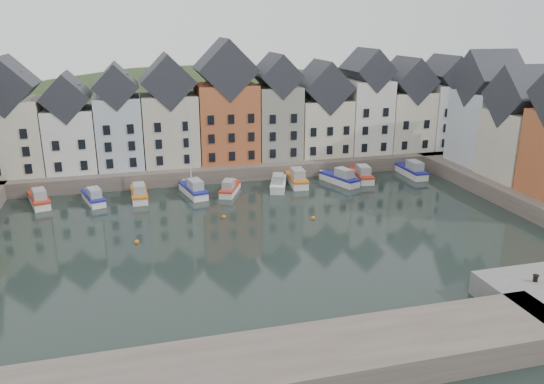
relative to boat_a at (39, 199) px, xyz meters
name	(u,v)px	position (x,y,z in m)	size (l,w,h in m)	color
ground	(274,241)	(25.52, -18.62, -0.73)	(260.00, 260.00, 0.00)	black
far_quay	(225,162)	(25.52, 11.38, 0.27)	(90.00, 16.00, 2.00)	brown
near_wall	(210,378)	(15.52, -40.62, 0.27)	(50.00, 6.00, 2.00)	brown
hillside	(206,219)	(25.53, 37.38, -18.69)	(153.60, 70.40, 64.00)	#27371B
far_terrace	(247,113)	(28.73, 9.38, 8.15)	(72.37, 8.16, 17.78)	beige
right_terrace	(525,126)	(61.52, -10.55, 8.19)	(8.30, 24.25, 16.36)	silver
mooring_buoys	(228,225)	(21.52, -13.29, -0.58)	(20.50, 5.50, 0.50)	#C16216
boat_a	(39,199)	(0.00, 0.00, 0.00)	(3.60, 6.64, 2.44)	silver
boat_b	(94,198)	(6.55, -0.85, -0.05)	(3.38, 6.22, 2.28)	silver
boat_c	(139,194)	(12.16, -0.85, 0.00)	(2.13, 6.41, 2.44)	silver
boat_d	(194,189)	(19.17, -1.01, 0.09)	(3.37, 6.89, 12.63)	silver
boat_e	(230,189)	(23.93, -1.49, -0.06)	(3.94, 6.04, 2.23)	silver
boat_f	(278,183)	(30.80, -1.04, 0.00)	(3.90, 6.64, 2.43)	silver
boat_g	(296,179)	(33.81, 0.34, 0.07)	(2.72, 7.14, 2.68)	silver
boat_h	(340,178)	(39.93, -0.94, 0.03)	(4.25, 6.94, 2.55)	silver
boat_i	(361,175)	(43.59, -0.05, 0.03)	(2.79, 6.81, 2.54)	silver
boat_j	(412,171)	(51.72, 0.08, 0.06)	(2.16, 6.92, 2.65)	silver
mooring_bollard	(536,278)	(42.41, -36.54, 1.58)	(0.48, 0.48, 0.56)	black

